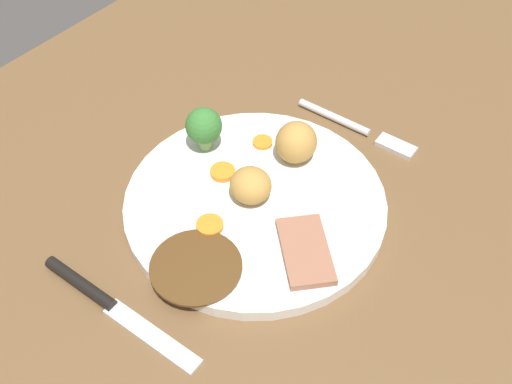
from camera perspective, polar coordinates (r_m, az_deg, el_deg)
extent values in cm
cube|color=brown|center=(68.46, 0.57, -2.81)|extent=(120.00, 84.00, 3.60)
cylinder|color=white|center=(67.01, 0.00, -0.98)|extent=(27.21, 27.21, 1.40)
cylinder|color=#563819|center=(61.06, -5.16, -6.75)|extent=(8.83, 8.83, 0.30)
cube|color=#9E664C|center=(61.88, 4.40, -5.24)|extent=(8.82, 9.00, 0.80)
ellipsoid|color=#BC8C42|center=(65.15, -0.71, 0.39)|extent=(5.61, 5.71, 3.48)
ellipsoid|color=#BC8C42|center=(69.25, 3.58, 4.44)|extent=(5.99, 5.81, 4.49)
cylinder|color=orange|center=(68.75, -2.97, 1.78)|extent=(2.68, 2.68, 0.59)
cylinder|color=orange|center=(72.07, 0.58, 4.44)|extent=(2.24, 2.24, 0.42)
cylinder|color=orange|center=(64.00, -4.12, -2.96)|extent=(2.74, 2.74, 0.51)
cylinder|color=#8CB766|center=(71.37, -4.55, 4.49)|extent=(1.42, 1.42, 1.81)
sphere|color=#387A33|center=(69.81, -4.66, 5.88)|extent=(4.02, 4.02, 4.02)
cylinder|color=silver|center=(77.51, 6.94, 6.61)|extent=(1.32, 9.53, 0.90)
cube|color=silver|center=(75.21, 12.30, 3.99)|extent=(2.20, 4.58, 0.60)
cylinder|color=black|center=(63.21, -15.30, -7.80)|extent=(1.50, 8.54, 1.20)
cube|color=silver|center=(59.27, -9.23, -12.48)|extent=(2.07, 10.55, 0.40)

